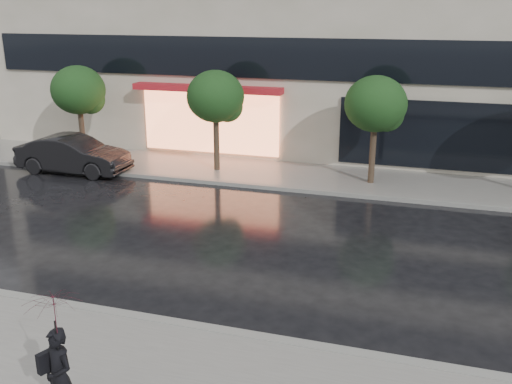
% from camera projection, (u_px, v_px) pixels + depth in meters
% --- Properties ---
extents(ground, '(120.00, 120.00, 0.00)m').
position_uv_depth(ground, '(184.00, 302.00, 12.62)').
color(ground, black).
rests_on(ground, ground).
extents(sidewalk_far, '(60.00, 3.50, 0.12)m').
position_uv_depth(sidewalk_far, '(292.00, 175.00, 21.92)').
color(sidewalk_far, slate).
rests_on(sidewalk_far, ground).
extents(curb_near, '(60.00, 0.25, 0.14)m').
position_uv_depth(curb_near, '(164.00, 322.00, 11.69)').
color(curb_near, gray).
rests_on(curb_near, ground).
extents(curb_far, '(60.00, 0.25, 0.14)m').
position_uv_depth(curb_far, '(281.00, 188.00, 20.33)').
color(curb_far, gray).
rests_on(curb_far, ground).
extents(tree_far_west, '(2.20, 2.20, 3.99)m').
position_uv_depth(tree_far_west, '(80.00, 92.00, 23.32)').
color(tree_far_west, '#33261C').
rests_on(tree_far_west, ground).
extents(tree_mid_west, '(2.20, 2.20, 3.99)m').
position_uv_depth(tree_mid_west, '(217.00, 98.00, 21.65)').
color(tree_mid_west, '#33261C').
rests_on(tree_mid_west, ground).
extents(tree_mid_east, '(2.20, 2.20, 3.99)m').
position_uv_depth(tree_mid_east, '(377.00, 106.00, 19.99)').
color(tree_mid_east, '#33261C').
rests_on(tree_mid_east, ground).
extents(parked_car, '(4.46, 1.56, 1.47)m').
position_uv_depth(parked_car, '(73.00, 155.00, 22.26)').
color(parked_car, black).
rests_on(parked_car, ground).
extents(pedestrian_with_umbrella, '(1.10, 1.11, 2.18)m').
position_uv_depth(pedestrian_with_umbrella, '(56.00, 341.00, 8.43)').
color(pedestrian_with_umbrella, black).
rests_on(pedestrian_with_umbrella, sidewalk_near).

